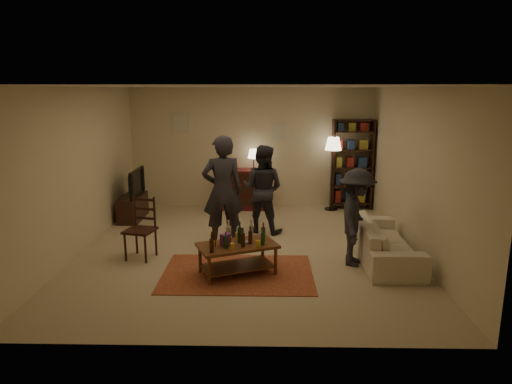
{
  "coord_description": "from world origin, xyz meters",
  "views": [
    {
      "loc": [
        0.32,
        -7.34,
        2.65
      ],
      "look_at": [
        0.16,
        0.1,
        0.98
      ],
      "focal_mm": 32.0,
      "sensor_mm": 36.0,
      "label": 1
    }
  ],
  "objects_px": {
    "dining_chair": "(142,226)",
    "person_left": "(223,191)",
    "bookshelf": "(352,164)",
    "person_by_sofa": "(356,217)",
    "person_right": "(263,189)",
    "coffee_table": "(237,248)",
    "tv_stand": "(133,201)",
    "sofa": "(384,241)",
    "floor_lamp": "(333,149)",
    "dresser": "(243,188)"
  },
  "relations": [
    {
      "from": "tv_stand",
      "to": "person_right",
      "type": "bearing_deg",
      "value": -16.27
    },
    {
      "from": "person_left",
      "to": "person_by_sofa",
      "type": "relative_size",
      "value": 1.27
    },
    {
      "from": "coffee_table",
      "to": "dresser",
      "type": "xyz_separation_m",
      "value": [
        -0.1,
        3.78,
        0.07
      ]
    },
    {
      "from": "bookshelf",
      "to": "person_left",
      "type": "height_order",
      "value": "bookshelf"
    },
    {
      "from": "bookshelf",
      "to": "person_by_sofa",
      "type": "xyz_separation_m",
      "value": [
        -0.55,
        -3.41,
        -0.28
      ]
    },
    {
      "from": "person_right",
      "to": "dining_chair",
      "type": "bearing_deg",
      "value": 56.84
    },
    {
      "from": "coffee_table",
      "to": "person_right",
      "type": "distance_m",
      "value": 2.15
    },
    {
      "from": "coffee_table",
      "to": "tv_stand",
      "type": "height_order",
      "value": "tv_stand"
    },
    {
      "from": "bookshelf",
      "to": "person_right",
      "type": "height_order",
      "value": "bookshelf"
    },
    {
      "from": "person_right",
      "to": "sofa",
      "type": "bearing_deg",
      "value": 164.64
    },
    {
      "from": "tv_stand",
      "to": "person_by_sofa",
      "type": "relative_size",
      "value": 0.7
    },
    {
      "from": "person_right",
      "to": "person_by_sofa",
      "type": "distance_m",
      "value": 2.18
    },
    {
      "from": "bookshelf",
      "to": "sofa",
      "type": "distance_m",
      "value": 3.26
    },
    {
      "from": "coffee_table",
      "to": "tv_stand",
      "type": "bearing_deg",
      "value": 129.41
    },
    {
      "from": "person_left",
      "to": "person_by_sofa",
      "type": "height_order",
      "value": "person_left"
    },
    {
      "from": "coffee_table",
      "to": "dining_chair",
      "type": "xyz_separation_m",
      "value": [
        -1.57,
        0.67,
        0.12
      ]
    },
    {
      "from": "dining_chair",
      "to": "person_by_sofa",
      "type": "xyz_separation_m",
      "value": [
        3.36,
        -0.24,
        0.23
      ]
    },
    {
      "from": "tv_stand",
      "to": "bookshelf",
      "type": "xyz_separation_m",
      "value": [
        4.69,
        0.98,
        0.65
      ]
    },
    {
      "from": "dining_chair",
      "to": "person_left",
      "type": "bearing_deg",
      "value": 40.47
    },
    {
      "from": "person_left",
      "to": "tv_stand",
      "type": "bearing_deg",
      "value": -49.05
    },
    {
      "from": "dining_chair",
      "to": "bookshelf",
      "type": "relative_size",
      "value": 0.5
    },
    {
      "from": "sofa",
      "to": "person_right",
      "type": "height_order",
      "value": "person_right"
    },
    {
      "from": "sofa",
      "to": "person_right",
      "type": "bearing_deg",
      "value": 53.98
    },
    {
      "from": "coffee_table",
      "to": "sofa",
      "type": "height_order",
      "value": "coffee_table"
    },
    {
      "from": "floor_lamp",
      "to": "person_left",
      "type": "bearing_deg",
      "value": -132.41
    },
    {
      "from": "person_by_sofa",
      "to": "dining_chair",
      "type": "bearing_deg",
      "value": 103.39
    },
    {
      "from": "sofa",
      "to": "bookshelf",
      "type": "bearing_deg",
      "value": -0.82
    },
    {
      "from": "bookshelf",
      "to": "person_left",
      "type": "bearing_deg",
      "value": -136.18
    },
    {
      "from": "floor_lamp",
      "to": "sofa",
      "type": "bearing_deg",
      "value": -82.5
    },
    {
      "from": "coffee_table",
      "to": "person_left",
      "type": "distance_m",
      "value": 1.44
    },
    {
      "from": "sofa",
      "to": "person_right",
      "type": "relative_size",
      "value": 1.26
    },
    {
      "from": "person_left",
      "to": "coffee_table",
      "type": "bearing_deg",
      "value": 92.62
    },
    {
      "from": "person_right",
      "to": "floor_lamp",
      "type": "bearing_deg",
      "value": -112.5
    },
    {
      "from": "floor_lamp",
      "to": "person_right",
      "type": "distance_m",
      "value": 2.32
    },
    {
      "from": "bookshelf",
      "to": "person_left",
      "type": "distance_m",
      "value": 3.69
    },
    {
      "from": "dining_chair",
      "to": "tv_stand",
      "type": "distance_m",
      "value": 2.33
    },
    {
      "from": "dresser",
      "to": "person_right",
      "type": "height_order",
      "value": "person_right"
    },
    {
      "from": "tv_stand",
      "to": "person_right",
      "type": "distance_m",
      "value": 2.85
    },
    {
      "from": "tv_stand",
      "to": "bookshelf",
      "type": "height_order",
      "value": "bookshelf"
    },
    {
      "from": "tv_stand",
      "to": "sofa",
      "type": "relative_size",
      "value": 0.51
    },
    {
      "from": "coffee_table",
      "to": "person_left",
      "type": "height_order",
      "value": "person_left"
    },
    {
      "from": "bookshelf",
      "to": "person_by_sofa",
      "type": "distance_m",
      "value": 3.47
    },
    {
      "from": "dining_chair",
      "to": "person_right",
      "type": "bearing_deg",
      "value": 50.1
    },
    {
      "from": "dresser",
      "to": "person_left",
      "type": "relative_size",
      "value": 0.71
    },
    {
      "from": "tv_stand",
      "to": "coffee_table",
      "type": "bearing_deg",
      "value": -50.59
    },
    {
      "from": "bookshelf",
      "to": "floor_lamp",
      "type": "height_order",
      "value": "bookshelf"
    },
    {
      "from": "dining_chair",
      "to": "floor_lamp",
      "type": "distance_m",
      "value": 4.69
    },
    {
      "from": "sofa",
      "to": "person_left",
      "type": "relative_size",
      "value": 1.09
    },
    {
      "from": "person_left",
      "to": "person_by_sofa",
      "type": "xyz_separation_m",
      "value": [
        2.11,
        -0.86,
        -0.21
      ]
    },
    {
      "from": "dining_chair",
      "to": "bookshelf",
      "type": "bearing_deg",
      "value": 53.03
    }
  ]
}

